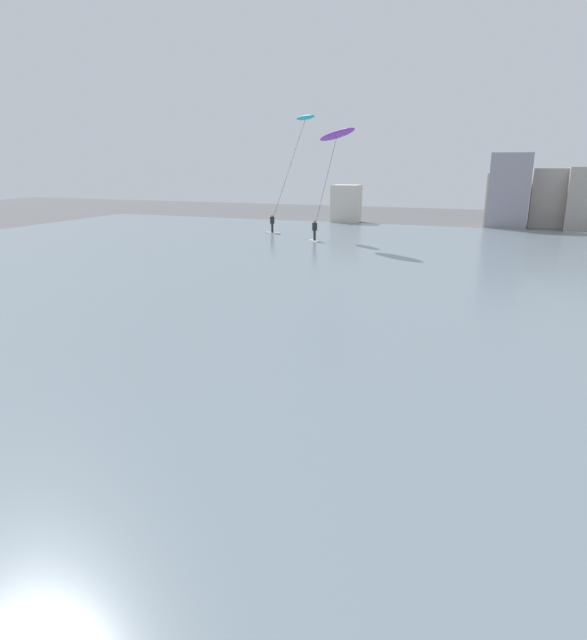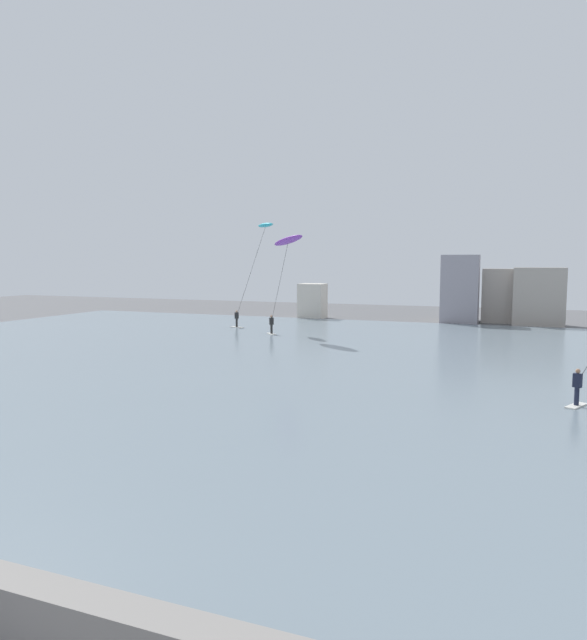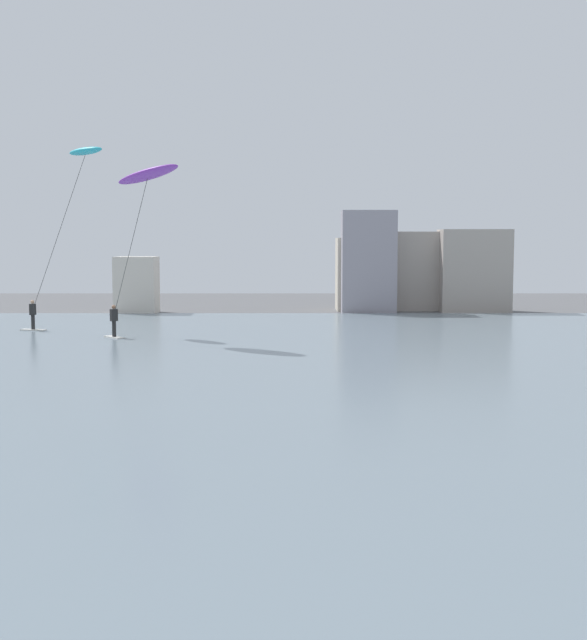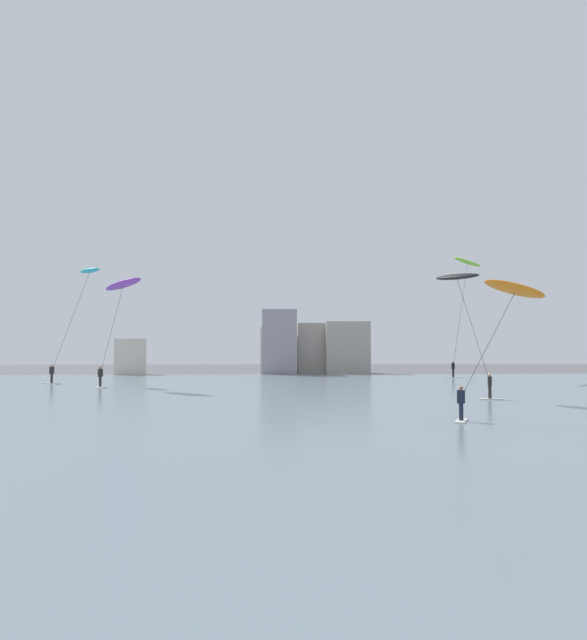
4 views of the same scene
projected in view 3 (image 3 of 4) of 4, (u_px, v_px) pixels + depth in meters
water_bay at (371, 375)px, 29.65m from camera, size 84.00×52.00×0.10m
far_shore_buildings at (385, 271)px, 57.94m from camera, size 27.25×5.68×7.03m
kitesurfer_cyan at (78, 171)px, 43.72m from camera, size 5.13×2.62×9.79m
kitesurfer_purple at (144, 185)px, 39.33m from camera, size 4.57×3.44×8.52m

